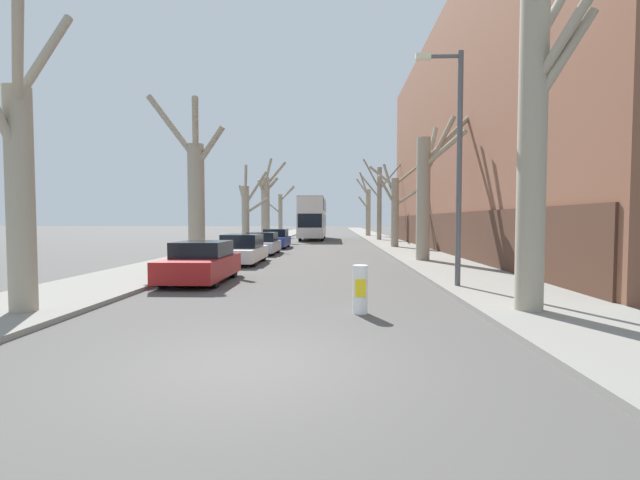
# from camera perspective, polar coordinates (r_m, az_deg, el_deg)

# --- Properties ---
(ground_plane) EXTENTS (300.00, 300.00, 0.00)m
(ground_plane) POSITION_cam_1_polar(r_m,az_deg,el_deg) (6.39, -9.52, -16.29)
(ground_plane) COLOR #4C4947
(sidewalk_left) EXTENTS (3.49, 120.00, 0.12)m
(sidewalk_left) POSITION_cam_1_polar(r_m,az_deg,el_deg) (56.44, -5.40, 0.58)
(sidewalk_left) COLOR gray
(sidewalk_left) RESTS_ON ground
(sidewalk_right) EXTENTS (3.49, 120.00, 0.12)m
(sidewalk_right) POSITION_cam_1_polar(r_m,az_deg,el_deg) (56.17, 7.06, 0.56)
(sidewalk_right) COLOR gray
(sidewalk_right) RESTS_ON ground
(building_facade_right) EXTENTS (10.08, 36.89, 15.19)m
(building_facade_right) POSITION_cam_1_polar(r_m,az_deg,el_deg) (31.11, 24.59, 12.61)
(building_facade_right) COLOR brown
(building_facade_right) RESTS_ON ground
(street_tree_left_0) EXTENTS (2.10, 3.10, 6.76)m
(street_tree_left_0) POSITION_cam_1_polar(r_m,az_deg,el_deg) (11.05, -35.23, 6.91)
(street_tree_left_0) COLOR gray
(street_tree_left_0) RESTS_ON ground
(street_tree_left_1) EXTENTS (3.71, 2.66, 8.02)m
(street_tree_left_1) POSITION_cam_1_polar(r_m,az_deg,el_deg) (21.76, -16.28, 6.08)
(street_tree_left_1) COLOR gray
(street_tree_left_1) RESTS_ON ground
(street_tree_left_2) EXTENTS (2.53, 2.54, 6.08)m
(street_tree_left_2) POSITION_cam_1_polar(r_m,az_deg,el_deg) (32.37, -9.77, 3.70)
(street_tree_left_2) COLOR gray
(street_tree_left_2) RESTS_ON ground
(street_tree_left_3) EXTENTS (2.67, 2.87, 8.47)m
(street_tree_left_3) POSITION_cam_1_polar(r_m,az_deg,el_deg) (42.99, -7.18, 4.79)
(street_tree_left_3) COLOR gray
(street_tree_left_3) RESTS_ON ground
(street_tree_left_4) EXTENTS (4.32, 1.94, 6.29)m
(street_tree_left_4) POSITION_cam_1_polar(r_m,az_deg,el_deg) (53.41, -5.28, 3.63)
(street_tree_left_4) COLOR gray
(street_tree_left_4) RESTS_ON ground
(street_tree_right_0) EXTENTS (2.09, 2.68, 7.95)m
(street_tree_right_0) POSITION_cam_1_polar(r_m,az_deg,el_deg) (10.46, 26.76, 11.89)
(street_tree_right_0) COLOR gray
(street_tree_right_0) RESTS_ON ground
(street_tree_right_1) EXTENTS (2.99, 2.70, 7.48)m
(street_tree_right_1) POSITION_cam_1_polar(r_m,az_deg,el_deg) (21.80, 14.04, 6.55)
(street_tree_right_1) COLOR gray
(street_tree_right_1) RESTS_ON ground
(street_tree_right_2) EXTENTS (4.89, 2.73, 6.40)m
(street_tree_right_2) POSITION_cam_1_polar(r_m,az_deg,el_deg) (32.41, 10.04, 4.54)
(street_tree_right_2) COLOR gray
(street_tree_right_2) RESTS_ON ground
(street_tree_right_3) EXTENTS (4.17, 1.61, 8.30)m
(street_tree_right_3) POSITION_cam_1_polar(r_m,az_deg,el_deg) (44.10, 7.88, 5.24)
(street_tree_right_3) COLOR gray
(street_tree_right_3) RESTS_ON ground
(street_tree_right_4) EXTENTS (1.89, 2.67, 8.16)m
(street_tree_right_4) POSITION_cam_1_polar(r_m,az_deg,el_deg) (55.39, 6.35, 4.05)
(street_tree_right_4) COLOR gray
(street_tree_right_4) RESTS_ON ground
(double_decker_bus) EXTENTS (2.62, 11.64, 4.46)m
(double_decker_bus) POSITION_cam_1_polar(r_m,az_deg,el_deg) (46.54, -0.94, 3.18)
(double_decker_bus) COLOR silver
(double_decker_bus) RESTS_ON ground
(parked_car_0) EXTENTS (1.84, 3.95, 1.36)m
(parked_car_0) POSITION_cam_1_polar(r_m,az_deg,el_deg) (14.88, -15.58, -2.93)
(parked_car_0) COLOR maroon
(parked_car_0) RESTS_ON ground
(parked_car_1) EXTENTS (1.88, 4.39, 1.40)m
(parked_car_1) POSITION_cam_1_polar(r_m,az_deg,el_deg) (20.89, -10.38, -1.28)
(parked_car_1) COLOR silver
(parked_car_1) RESTS_ON ground
(parked_car_2) EXTENTS (1.87, 4.02, 1.33)m
(parked_car_2) POSITION_cam_1_polar(r_m,az_deg,el_deg) (26.48, -7.73, -0.50)
(parked_car_2) COLOR #9EA3AD
(parked_car_2) RESTS_ON ground
(parked_car_3) EXTENTS (1.86, 4.23, 1.42)m
(parked_car_3) POSITION_cam_1_polar(r_m,az_deg,el_deg) (32.39, -5.92, 0.14)
(parked_car_3) COLOR navy
(parked_car_3) RESTS_ON ground
(lamp_post) EXTENTS (1.40, 0.20, 7.02)m
(lamp_post) POSITION_cam_1_polar(r_m,az_deg,el_deg) (13.47, 17.63, 10.59)
(lamp_post) COLOR #4C4F54
(lamp_post) RESTS_ON ground
(traffic_bollard) EXTENTS (0.34, 0.35, 1.08)m
(traffic_bollard) POSITION_cam_1_polar(r_m,az_deg,el_deg) (9.59, 5.37, -6.56)
(traffic_bollard) COLOR white
(traffic_bollard) RESTS_ON ground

